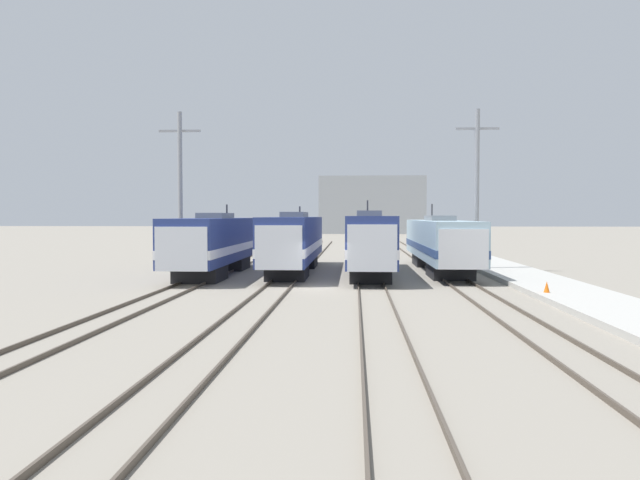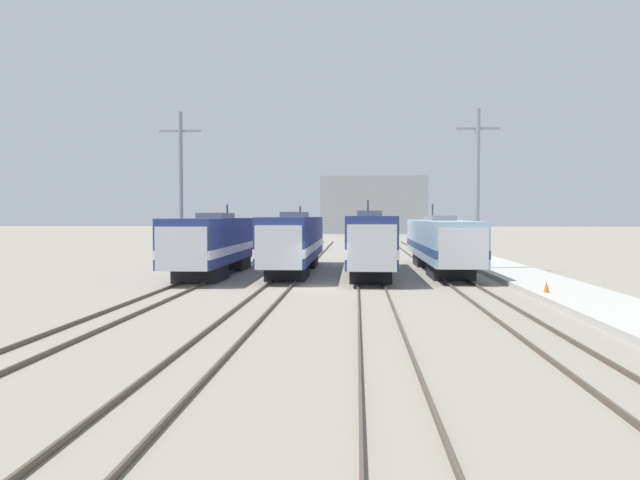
{
  "view_description": "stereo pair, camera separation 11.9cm",
  "coord_description": "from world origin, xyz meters",
  "px_view_note": "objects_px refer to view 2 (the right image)",
  "views": [
    {
      "loc": [
        1.63,
        -33.58,
        3.91
      ],
      "look_at": [
        -0.42,
        2.96,
        2.49
      ],
      "focal_mm": 35.0,
      "sensor_mm": 36.0,
      "label": 1
    },
    {
      "loc": [
        1.75,
        -33.58,
        3.91
      ],
      "look_at": [
        -0.42,
        2.96,
        2.49
      ],
      "focal_mm": 35.0,
      "sensor_mm": 36.0,
      "label": 2
    }
  ],
  "objects_px": {
    "locomotive_center_left": "(294,242)",
    "catenary_tower_left": "(181,188)",
    "locomotive_far_right": "(441,243)",
    "locomotive_center_right": "(369,242)",
    "traffic_cone": "(546,287)",
    "locomotive_far_left": "(214,243)",
    "catenary_tower_right": "(477,187)"
  },
  "relations": [
    {
      "from": "locomotive_center_left",
      "to": "locomotive_far_right",
      "type": "distance_m",
      "value": 10.29
    },
    {
      "from": "locomotive_far_right",
      "to": "catenary_tower_left",
      "type": "bearing_deg",
      "value": -179.47
    },
    {
      "from": "locomotive_far_right",
      "to": "catenary_tower_left",
      "type": "distance_m",
      "value": 18.86
    },
    {
      "from": "locomotive_center_right",
      "to": "catenary_tower_right",
      "type": "bearing_deg",
      "value": 21.11
    },
    {
      "from": "catenary_tower_left",
      "to": "catenary_tower_right",
      "type": "xyz_separation_m",
      "value": [
        20.92,
        0.0,
        0.0
      ]
    },
    {
      "from": "locomotive_center_left",
      "to": "traffic_cone",
      "type": "height_order",
      "value": "locomotive_center_left"
    },
    {
      "from": "catenary_tower_left",
      "to": "traffic_cone",
      "type": "bearing_deg",
      "value": -32.93
    },
    {
      "from": "catenary_tower_left",
      "to": "catenary_tower_right",
      "type": "bearing_deg",
      "value": 0.0
    },
    {
      "from": "traffic_cone",
      "to": "locomotive_far_right",
      "type": "bearing_deg",
      "value": 102.35
    },
    {
      "from": "locomotive_center_left",
      "to": "catenary_tower_right",
      "type": "xyz_separation_m",
      "value": [
        12.63,
        1.45,
        3.74
      ]
    },
    {
      "from": "locomotive_far_right",
      "to": "catenary_tower_right",
      "type": "height_order",
      "value": "catenary_tower_right"
    },
    {
      "from": "catenary_tower_left",
      "to": "traffic_cone",
      "type": "distance_m",
      "value": 26.23
    },
    {
      "from": "locomotive_center_left",
      "to": "catenary_tower_left",
      "type": "relative_size",
      "value": 1.62
    },
    {
      "from": "locomotive_center_right",
      "to": "traffic_cone",
      "type": "relative_size",
      "value": 31.95
    },
    {
      "from": "locomotive_far_left",
      "to": "locomotive_far_right",
      "type": "distance_m",
      "value": 15.68
    },
    {
      "from": "locomotive_far_right",
      "to": "catenary_tower_right",
      "type": "relative_size",
      "value": 1.75
    },
    {
      "from": "locomotive_center_left",
      "to": "locomotive_far_right",
      "type": "xyz_separation_m",
      "value": [
        10.16,
        1.62,
        -0.12
      ]
    },
    {
      "from": "locomotive_center_left",
      "to": "catenary_tower_left",
      "type": "distance_m",
      "value": 9.22
    },
    {
      "from": "locomotive_center_right",
      "to": "catenary_tower_right",
      "type": "height_order",
      "value": "catenary_tower_right"
    },
    {
      "from": "locomotive_far_left",
      "to": "catenary_tower_left",
      "type": "distance_m",
      "value": 6.07
    },
    {
      "from": "locomotive_far_right",
      "to": "traffic_cone",
      "type": "distance_m",
      "value": 14.54
    },
    {
      "from": "locomotive_far_left",
      "to": "catenary_tower_left",
      "type": "bearing_deg",
      "value": 132.61
    },
    {
      "from": "locomotive_center_left",
      "to": "catenary_tower_left",
      "type": "height_order",
      "value": "catenary_tower_left"
    },
    {
      "from": "locomotive_center_left",
      "to": "catenary_tower_left",
      "type": "bearing_deg",
      "value": 170.06
    },
    {
      "from": "locomotive_center_right",
      "to": "catenary_tower_right",
      "type": "relative_size",
      "value": 1.52
    },
    {
      "from": "locomotive_center_left",
      "to": "locomotive_center_right",
      "type": "height_order",
      "value": "locomotive_center_right"
    },
    {
      "from": "locomotive_center_left",
      "to": "locomotive_far_right",
      "type": "bearing_deg",
      "value": 9.07
    },
    {
      "from": "locomotive_far_right",
      "to": "locomotive_center_right",
      "type": "bearing_deg",
      "value": -148.76
    },
    {
      "from": "locomotive_far_left",
      "to": "catenary_tower_right",
      "type": "bearing_deg",
      "value": 11.15
    },
    {
      "from": "locomotive_center_right",
      "to": "catenary_tower_right",
      "type": "xyz_separation_m",
      "value": [
        7.55,
        2.91,
        3.71
      ]
    },
    {
      "from": "catenary_tower_right",
      "to": "traffic_cone",
      "type": "distance_m",
      "value": 14.96
    },
    {
      "from": "locomotive_far_right",
      "to": "catenary_tower_right",
      "type": "distance_m",
      "value": 4.58
    }
  ]
}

